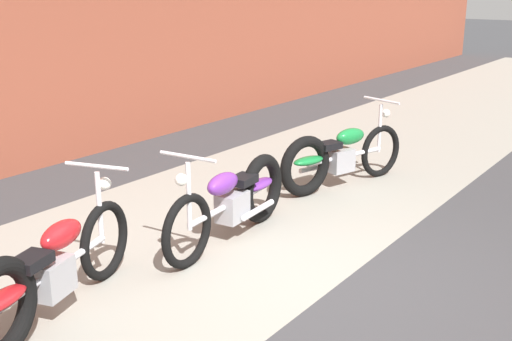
% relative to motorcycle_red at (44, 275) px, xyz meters
% --- Properties ---
extents(ground_plane, '(80.00, 80.00, 0.00)m').
position_rel_motorcycle_red_xyz_m(ground_plane, '(1.69, -1.44, -0.40)').
color(ground_plane, '#38383A').
extents(sidewalk_slab, '(36.00, 3.50, 0.01)m').
position_rel_motorcycle_red_xyz_m(sidewalk_slab, '(1.69, 0.31, -0.40)').
color(sidewalk_slab, gray).
rests_on(sidewalk_slab, ground).
extents(motorcycle_red, '(1.95, 0.82, 1.03)m').
position_rel_motorcycle_red_xyz_m(motorcycle_red, '(0.00, 0.00, 0.00)').
color(motorcycle_red, black).
rests_on(motorcycle_red, ground).
extents(motorcycle_purple, '(2.01, 0.58, 1.03)m').
position_rel_motorcycle_red_xyz_m(motorcycle_purple, '(2.15, -0.11, 0.00)').
color(motorcycle_purple, black).
rests_on(motorcycle_purple, ground).
extents(motorcycle_green, '(1.95, 0.82, 1.03)m').
position_rel_motorcycle_red_xyz_m(motorcycle_green, '(4.08, -0.14, 0.00)').
color(motorcycle_green, black).
rests_on(motorcycle_green, ground).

